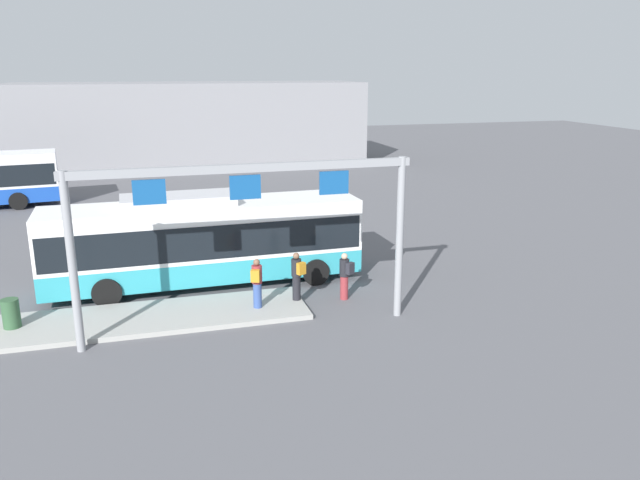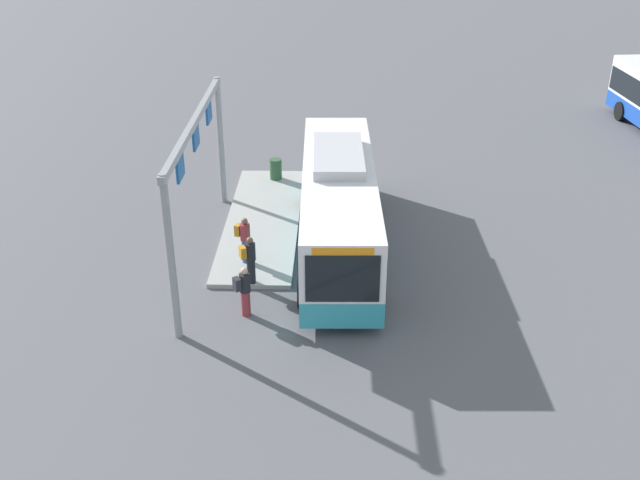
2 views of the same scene
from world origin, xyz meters
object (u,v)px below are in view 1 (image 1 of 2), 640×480
object	(u,v)px
trash_bin	(11,313)
person_waiting_near	(345,275)
bus_main	(204,238)
person_waiting_mid	(257,282)
person_boarding	(297,275)

from	to	relation	value
trash_bin	person_waiting_near	bearing A→B (deg)	-0.67
bus_main	person_waiting_near	size ratio (longest dim) A/B	6.86
bus_main	person_waiting_mid	world-z (taller)	bus_main
person_boarding	trash_bin	world-z (taller)	person_boarding
person_waiting_near	person_waiting_mid	world-z (taller)	person_waiting_mid
bus_main	trash_bin	size ratio (longest dim) A/B	12.73
bus_main	person_waiting_mid	size ratio (longest dim) A/B	6.86
person_waiting_near	person_waiting_mid	xyz separation A→B (m)	(-3.15, -0.35, 0.16)
person_waiting_mid	trash_bin	xyz separation A→B (m)	(-7.51, 0.47, -0.44)
person_waiting_near	trash_bin	world-z (taller)	person_waiting_near
person_waiting_mid	trash_bin	distance (m)	7.53
bus_main	trash_bin	bearing A→B (deg)	-157.42
person_boarding	person_waiting_near	distance (m)	1.72
person_boarding	person_waiting_mid	bearing A→B (deg)	77.75
bus_main	person_waiting_near	xyz separation A→B (m)	(4.49, -2.86, -0.92)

